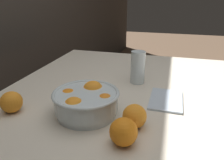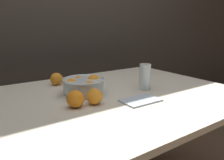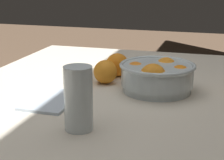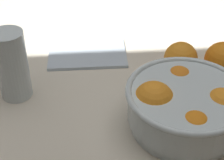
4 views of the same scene
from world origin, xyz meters
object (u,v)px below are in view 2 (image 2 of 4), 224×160
at_px(orange_loose_front, 75,99).
at_px(orange_loose_near_bowl, 57,79).
at_px(orange_loose_aside, 94,96).
at_px(fruit_bowl, 84,85).
at_px(juice_glass, 145,78).

bearing_deg(orange_loose_front, orange_loose_near_bowl, 80.78).
bearing_deg(orange_loose_aside, fruit_bowl, 78.99).
xyz_separation_m(fruit_bowl, orange_loose_front, (-0.13, -0.17, -0.01)).
bearing_deg(fruit_bowl, orange_loose_near_bowl, 102.43).
height_order(orange_loose_near_bowl, orange_loose_front, orange_loose_front).
height_order(juice_glass, orange_loose_front, juice_glass).
xyz_separation_m(juice_glass, orange_loose_front, (-0.47, -0.04, -0.03)).
distance_m(fruit_bowl, orange_loose_aside, 0.18).
relative_size(fruit_bowl, orange_loose_near_bowl, 2.99).
xyz_separation_m(orange_loose_near_bowl, orange_loose_aside, (0.02, -0.45, -0.00)).
distance_m(juice_glass, orange_loose_aside, 0.38).
xyz_separation_m(orange_loose_front, orange_loose_aside, (0.09, -0.01, -0.00)).
height_order(juice_glass, orange_loose_near_bowl, juice_glass).
xyz_separation_m(juice_glass, orange_loose_near_bowl, (-0.40, 0.40, -0.03)).
bearing_deg(juice_glass, orange_loose_near_bowl, 135.29).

